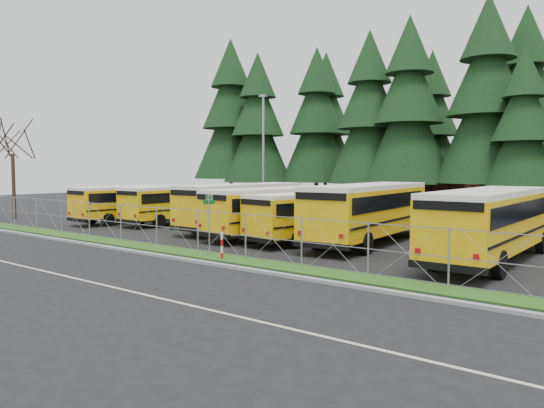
# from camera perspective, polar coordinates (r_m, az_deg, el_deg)

# --- Properties ---
(ground) EXTENTS (120.00, 120.00, 0.00)m
(ground) POSITION_cam_1_polar(r_m,az_deg,el_deg) (25.49, -4.76, -5.06)
(ground) COLOR black
(ground) RESTS_ON ground
(curb) EXTENTS (50.00, 0.25, 0.12)m
(curb) POSITION_cam_1_polar(r_m,az_deg,el_deg) (23.35, -9.99, -5.80)
(curb) COLOR gray
(curb) RESTS_ON ground
(grass_verge) EXTENTS (50.00, 1.40, 0.06)m
(grass_verge) POSITION_cam_1_polar(r_m,az_deg,el_deg) (24.29, -7.51, -5.46)
(grass_verge) COLOR #1F4B15
(grass_verge) RESTS_ON ground
(road_lane_line) EXTENTS (50.00, 0.12, 0.01)m
(road_lane_line) POSITION_cam_1_polar(r_m,az_deg,el_deg) (20.48, -20.36, -7.52)
(road_lane_line) COLOR beige
(road_lane_line) RESTS_ON ground
(chainlink_fence) EXTENTS (44.00, 0.10, 2.00)m
(chainlink_fence) POSITION_cam_1_polar(r_m,az_deg,el_deg) (24.64, -6.37, -3.04)
(chainlink_fence) COLOR #96999E
(chainlink_fence) RESTS_ON ground
(bus_0) EXTENTS (2.76, 10.14, 2.64)m
(bus_0) POSITION_cam_1_polar(r_m,az_deg,el_deg) (39.89, -14.54, 0.00)
(bus_0) COLOR #EBA707
(bus_0) RESTS_ON ground
(bus_1) EXTENTS (2.46, 10.17, 2.66)m
(bus_1) POSITION_cam_1_polar(r_m,az_deg,el_deg) (38.30, -9.68, -0.07)
(bus_1) COLOR #EBA707
(bus_1) RESTS_ON ground
(bus_3) EXTENTS (2.76, 11.24, 2.94)m
(bus_3) POSITION_cam_1_polar(r_m,az_deg,el_deg) (33.54, -2.77, -0.34)
(bus_3) COLOR #EBA707
(bus_3) RESTS_ON ground
(bus_4) EXTENTS (3.43, 10.93, 2.82)m
(bus_4) POSITION_cam_1_polar(r_m,az_deg,el_deg) (30.58, 0.56, -0.88)
(bus_4) COLOR #EBA707
(bus_4) RESTS_ON ground
(bus_5) EXTENTS (3.74, 10.30, 2.64)m
(bus_5) POSITION_cam_1_polar(r_m,az_deg,el_deg) (28.83, 5.08, -1.37)
(bus_5) COLOR #EBA707
(bus_5) RESTS_ON ground
(bus_6) EXTENTS (3.74, 12.10, 3.12)m
(bus_6) POSITION_cam_1_polar(r_m,az_deg,el_deg) (28.07, 10.58, -1.07)
(bus_6) COLOR #EBA707
(bus_6) RESTS_ON ground
(bus_east) EXTENTS (2.87, 11.73, 3.07)m
(bus_east) POSITION_cam_1_polar(r_m,az_deg,el_deg) (24.14, 22.54, -2.19)
(bus_east) COLOR #EBA707
(bus_east) RESTS_ON ground
(street_sign) EXTENTS (0.77, 0.51, 2.81)m
(street_sign) POSITION_cam_1_polar(r_m,az_deg,el_deg) (23.81, -6.78, -0.79)
(street_sign) COLOR #96999E
(street_sign) RESTS_ON ground
(striped_bollard) EXTENTS (0.11, 0.11, 1.20)m
(striped_bollard) POSITION_cam_1_polar(r_m,az_deg,el_deg) (23.05, -5.41, -4.52)
(striped_bollard) COLOR #B20C0C
(striped_bollard) RESTS_ON ground
(light_standard) EXTENTS (0.70, 0.35, 10.14)m
(light_standard) POSITION_cam_1_polar(r_m,az_deg,el_deg) (45.55, -0.93, 5.88)
(light_standard) COLOR #96999E
(light_standard) RESTS_ON ground
(conifer_0) EXTENTS (8.35, 8.35, 18.47)m
(conifer_0) POSITION_cam_1_polar(r_m,az_deg,el_deg) (60.91, -4.44, 8.91)
(conifer_0) COLOR black
(conifer_0) RESTS_ON ground
(conifer_1) EXTENTS (7.36, 7.36, 16.28)m
(conifer_1) POSITION_cam_1_polar(r_m,az_deg,el_deg) (57.66, -1.54, 8.11)
(conifer_1) COLOR black
(conifer_1) RESTS_ON ground
(conifer_2) EXTENTS (7.48, 7.48, 16.54)m
(conifer_2) POSITION_cam_1_polar(r_m,az_deg,el_deg) (56.45, 4.82, 8.31)
(conifer_2) COLOR black
(conifer_2) RESTS_ON ground
(conifer_3) EXTENTS (7.60, 7.60, 16.82)m
(conifer_3) POSITION_cam_1_polar(r_m,az_deg,el_deg) (51.22, 10.38, 8.86)
(conifer_3) COLOR black
(conifer_3) RESTS_ON ground
(conifer_4) EXTENTS (7.84, 7.84, 17.34)m
(conifer_4) POSITION_cam_1_polar(r_m,az_deg,el_deg) (48.97, 14.48, 9.33)
(conifer_4) COLOR black
(conifer_4) RESTS_ON ground
(conifer_5) EXTENTS (8.23, 8.23, 18.21)m
(conifer_5) POSITION_cam_1_polar(r_m,az_deg,el_deg) (47.84, 22.07, 9.83)
(conifer_5) COLOR black
(conifer_5) RESTS_ON ground
(conifer_6) EXTENTS (5.94, 5.94, 13.13)m
(conifer_6) POSITION_cam_1_polar(r_m,az_deg,el_deg) (44.45, 25.37, 6.91)
(conifer_6) COLOR black
(conifer_6) RESTS_ON ground
(conifer_10) EXTENTS (7.60, 7.60, 16.82)m
(conifer_10) POSITION_cam_1_polar(r_m,az_deg,el_deg) (60.33, 5.80, 8.16)
(conifer_10) COLOR black
(conifer_10) RESTS_ON ground
(conifer_11) EXTENTS (7.22, 7.22, 15.96)m
(conifer_11) POSITION_cam_1_polar(r_m,az_deg,el_deg) (57.57, 16.75, 7.79)
(conifer_11) COLOR black
(conifer_11) RESTS_ON ground
(conifer_12) EXTENTS (8.34, 8.34, 18.45)m
(conifer_12) POSITION_cam_1_polar(r_m,az_deg,el_deg) (53.40, 25.54, 9.22)
(conifer_12) COLOR black
(conifer_12) RESTS_ON ground
(bare_tree_1) EXTENTS (5.04, 5.04, 7.19)m
(bare_tree_1) POSITION_cam_1_polar(r_m,az_deg,el_deg) (45.41, -26.07, 3.07)
(bare_tree_1) COLOR black
(bare_tree_1) RESTS_ON ground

